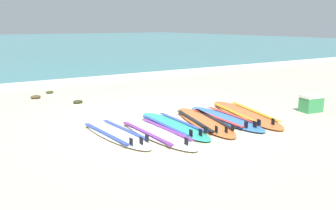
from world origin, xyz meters
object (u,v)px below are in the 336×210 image
surfboard_0 (115,133)px  cooler_box (311,103)px  surfboard_2 (173,125)px  surfboard_4 (225,118)px  surfboard_5 (245,114)px  surfboard_1 (156,133)px  surfboard_3 (204,121)px

surfboard_0 → cooler_box: size_ratio=4.33×
surfboard_0 → surfboard_2: size_ratio=0.98×
surfboard_4 → surfboard_2: bearing=174.2°
surfboard_2 → surfboard_5: 1.75m
surfboard_1 → cooler_box: bearing=-5.7°
surfboard_1 → surfboard_3: bearing=7.6°
surfboard_1 → surfboard_2: (0.50, 0.23, 0.00)m
surfboard_2 → surfboard_4: size_ratio=0.98×
surfboard_2 → cooler_box: size_ratio=4.41×
surfboard_2 → cooler_box: (3.20, -0.60, 0.16)m
surfboard_5 → surfboard_0: bearing=176.6°
surfboard_2 → cooler_box: cooler_box is taller
surfboard_5 → cooler_box: 1.55m
surfboard_1 → surfboard_3: size_ratio=0.96×
surfboard_1 → surfboard_5: size_ratio=0.86×
cooler_box → surfboard_0: bearing=170.7°
surfboard_4 → surfboard_5: (0.60, 0.05, -0.00)m
surfboard_2 → surfboard_3: 0.66m
surfboard_1 → surfboard_4: (1.65, 0.11, 0.00)m
surfboard_4 → cooler_box: size_ratio=4.52×
surfboard_3 → surfboard_5: bearing=0.6°
surfboard_1 → surfboard_3: 1.17m
surfboard_2 → surfboard_5: (1.75, -0.06, -0.00)m
surfboard_3 → surfboard_4: bearing=-4.8°
surfboard_3 → cooler_box: size_ratio=4.75×
surfboard_0 → surfboard_3: 1.79m
surfboard_5 → cooler_box: bearing=-20.2°
surfboard_0 → surfboard_4: 2.28m
surfboard_0 → cooler_box: bearing=-9.3°
cooler_box → surfboard_2: bearing=169.4°
surfboard_5 → surfboard_1: bearing=-175.8°
surfboard_2 → surfboard_3: size_ratio=0.93×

